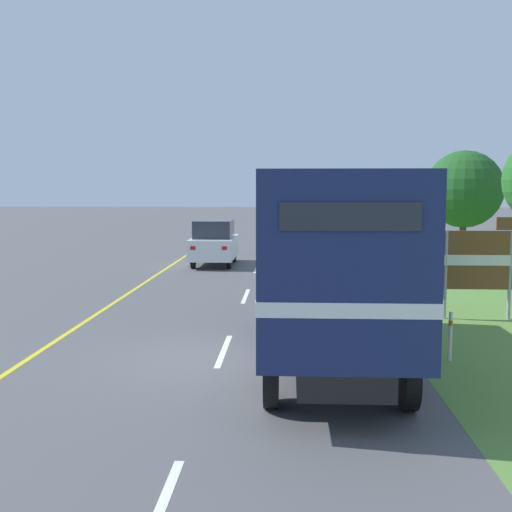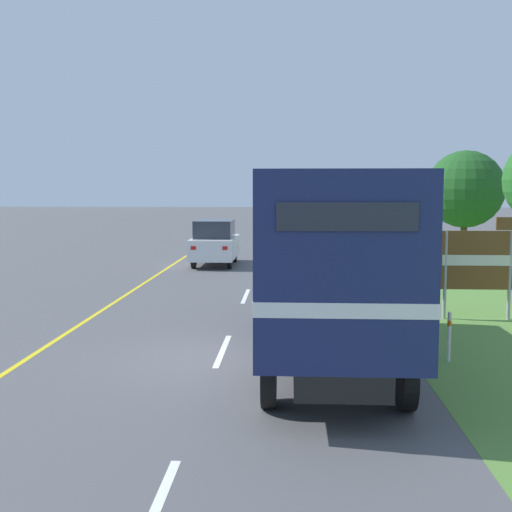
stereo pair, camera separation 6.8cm
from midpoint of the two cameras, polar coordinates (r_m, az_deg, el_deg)
name	(u,v)px [view 1 (the left image)]	position (r m, az deg, el deg)	size (l,w,h in m)	color
ground_plane	(220,360)	(12.46, -3.36, -9.19)	(200.00, 200.00, 0.00)	#515154
edge_line_yellow	(138,287)	(21.67, -10.55, -2.74)	(0.12, 51.64, 0.01)	yellow
centre_dash_near	(224,350)	(13.14, -3.02, -8.38)	(0.12, 2.60, 0.01)	white
centre_dash_mid_a	(246,296)	(19.57, -1.02, -3.57)	(0.12, 2.60, 0.01)	white
centre_dash_mid_b	(257,269)	(26.09, -0.03, -1.16)	(0.12, 2.60, 0.01)	white
centre_dash_far	(263,253)	(32.64, 0.57, 0.29)	(0.12, 2.60, 0.01)	white
centre_dash_farthest	(267,242)	(39.21, 0.96, 1.26)	(0.12, 2.60, 0.01)	white
horse_trailer_truck	(330,260)	(11.78, 6.47, -0.37)	(2.38, 7.85, 3.52)	black
lead_car_white	(214,242)	(27.38, -3.80, 1.21)	(1.80, 4.02, 1.93)	black
lead_car_white_ahead	(301,230)	(36.68, 4.01, 2.34)	(1.80, 3.93, 1.79)	black
highway_sign	(480,260)	(16.89, 19.17, -0.36)	(2.27, 0.09, 2.56)	#9E9EA3
roadside_tree_mid	(464,189)	(30.34, 17.96, 5.65)	(3.46, 3.46, 4.96)	#4C3823
delineator_post	(450,335)	(12.75, 16.74, -6.75)	(0.08, 0.08, 0.95)	white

